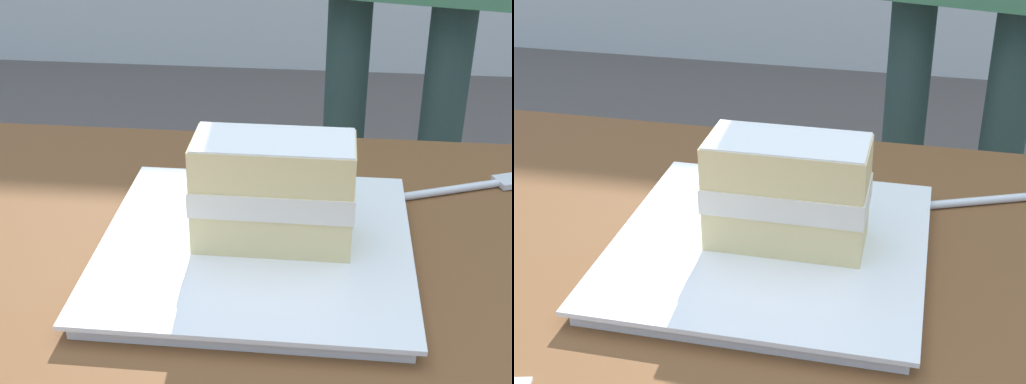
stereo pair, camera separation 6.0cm
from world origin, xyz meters
The scene contains 3 objects.
dessert_plate centered at (0.16, -0.26, 0.76)m, with size 0.26×0.26×0.02m.
cake_slice centered at (0.15, -0.27, 0.81)m, with size 0.13×0.07×0.09m.
dessert_fork centered at (-0.03, -0.40, 0.75)m, with size 0.16×0.08×0.01m.
Camera 2 is at (0.05, 0.26, 1.09)m, focal length 52.17 mm.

